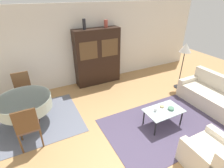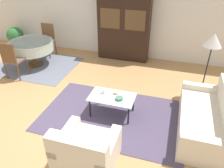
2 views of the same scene
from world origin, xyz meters
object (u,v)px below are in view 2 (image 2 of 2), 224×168
couch (208,120)px  potted_plant (15,36)px  dining_table (31,46)px  bowl (119,98)px  floor_lamp (213,44)px  cup (104,91)px  armchair (86,152)px  display_cabinet (124,29)px  dining_chair_near (12,58)px  bowl_small (116,93)px  coffee_table (112,98)px  dining_chair_far (47,38)px

couch → potted_plant: bearing=67.0°
dining_table → bowl: bearing=-27.4°
floor_lamp → cup: 2.51m
armchair → potted_plant: armchair is taller
display_cabinet → dining_chair_near: 3.32m
bowl → bowl_small: bowl is taller
potted_plant → floor_lamp: bearing=-12.8°
floor_lamp → dining_table: bearing=176.1°
cup → bowl_small: cup is taller
armchair → floor_lamp: bearing=55.4°
floor_lamp → bowl_small: bearing=-147.6°
couch → potted_plant: 6.89m
coffee_table → potted_plant: bearing=149.0°
display_cabinet → coffee_table: bearing=-80.0°
couch → coffee_table: bearing=89.8°
dining_table → bowl: dining_table is taller
dining_chair_far → couch: bearing=153.3°
coffee_table → cup: 0.24m
armchair → bowl_small: armchair is taller
couch → armchair: (-1.87, -1.38, 0.00)m
dining_chair_near → armchair: bearing=-35.3°
couch → dining_chair_near: dining_chair_near is taller
coffee_table → dining_table: (-2.99, 1.58, 0.21)m
cup → coffee_table: bearing=-18.3°
couch → dining_table: couch is taller
dining_chair_near → bowl: dining_chair_near is taller
cup → armchair: bearing=-81.8°
dining_table → bowl_small: 3.37m
floor_lamp → bowl_small: size_ratio=14.89×
couch → armchair: couch is taller
couch → dining_chair_near: (-4.86, 0.73, 0.28)m
bowl → floor_lamp: bearing=38.3°
couch → bowl_small: couch is taller
dining_chair_far → bowl_small: (3.03, -2.31, -0.12)m
dining_table → floor_lamp: bearing=-3.9°
armchair → dining_table: armchair is taller
armchair → dining_table: size_ratio=0.72×
dining_table → bowl_small: size_ratio=12.00×
dining_chair_far → dining_chair_near: bearing=90.0°
dining_table → cup: 3.17m
coffee_table → dining_chair_far: 3.86m
dining_table → dining_chair_far: size_ratio=1.23×
bowl → potted_plant: potted_plant is taller
armchair → bowl_small: size_ratio=8.58×
bowl_small → floor_lamp: bearing=32.4°
dining_chair_far → potted_plant: (-1.48, 0.25, -0.17)m
coffee_table → dining_table: 3.39m
armchair → cup: bearing=98.2°
dining_table → bowl: (3.16, -1.64, -0.14)m
coffee_table → display_cabinet: (-0.51, 2.90, 0.57)m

